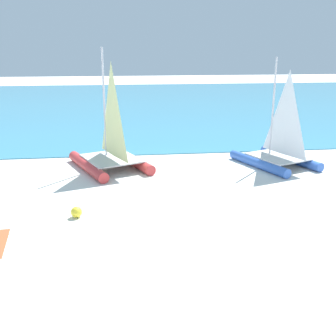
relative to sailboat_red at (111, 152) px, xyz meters
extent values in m
plane|color=white|center=(2.12, 0.54, -0.80)|extent=(120.00, 120.00, 0.00)
cube|color=teal|center=(2.12, 22.15, -0.78)|extent=(120.00, 40.00, 0.05)
cylinder|color=#CC3838|center=(-1.05, -0.30, -0.57)|extent=(2.01, 3.99, 0.47)
cylinder|color=#CC3838|center=(0.95, 0.53, -0.57)|extent=(2.01, 3.99, 0.47)
cube|color=silver|center=(0.03, -0.06, -0.30)|extent=(3.01, 3.26, 0.06)
cylinder|color=silver|center=(-0.20, 0.48, 2.12)|extent=(0.10, 0.10, 4.91)
pyramid|color=#EAEA99|center=(0.17, -0.42, 1.98)|extent=(0.88, 2.02, 4.12)
cylinder|color=blue|center=(6.75, -0.73, -0.59)|extent=(1.78, 3.68, 0.43)
cylinder|color=blue|center=(8.60, -0.01, -0.59)|extent=(1.78, 3.68, 0.43)
cube|color=silver|center=(7.74, -0.53, -0.34)|extent=(2.73, 2.98, 0.05)
cylinder|color=silver|center=(7.54, -0.03, 1.88)|extent=(0.09, 0.09, 4.50)
pyramid|color=white|center=(7.87, -0.86, 1.75)|extent=(0.77, 1.87, 3.78)
sphere|color=yellow|center=(-1.07, -5.50, -0.62)|extent=(0.37, 0.37, 0.37)
camera|label=1|loc=(0.40, -18.18, 4.61)|focal=43.63mm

